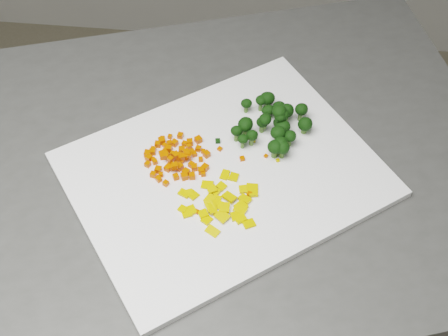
# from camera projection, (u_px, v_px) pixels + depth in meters

# --- Properties ---
(counter_block) EXTENTS (1.17, 0.98, 0.90)m
(counter_block) POSITION_uv_depth(u_px,v_px,m) (200.00, 294.00, 1.35)
(counter_block) COLOR #424340
(counter_block) RESTS_ON ground
(cutting_board) EXTENTS (0.58, 0.56, 0.01)m
(cutting_board) POSITION_uv_depth(u_px,v_px,m) (224.00, 174.00, 0.97)
(cutting_board) COLOR white
(cutting_board) RESTS_ON counter_block
(carrot_pile) EXTENTS (0.10, 0.10, 0.03)m
(carrot_pile) POSITION_uv_depth(u_px,v_px,m) (178.00, 155.00, 0.97)
(carrot_pile) COLOR #D54202
(carrot_pile) RESTS_ON cutting_board
(pepper_pile) EXTENTS (0.12, 0.12, 0.02)m
(pepper_pile) POSITION_uv_depth(u_px,v_px,m) (221.00, 201.00, 0.93)
(pepper_pile) COLOR #DDAC0B
(pepper_pile) RESTS_ON cutting_board
(broccoli_pile) EXTENTS (0.12, 0.12, 0.06)m
(broccoli_pile) POSITION_uv_depth(u_px,v_px,m) (270.00, 120.00, 1.00)
(broccoli_pile) COLOR black
(broccoli_pile) RESTS_ON cutting_board
(carrot_cube_0) EXTENTS (0.01, 0.01, 0.01)m
(carrot_cube_0) POSITION_uv_depth(u_px,v_px,m) (181.00, 161.00, 0.98)
(carrot_cube_0) COLOR #D54202
(carrot_cube_0) RESTS_ON carrot_pile
(carrot_cube_1) EXTENTS (0.01, 0.01, 0.01)m
(carrot_cube_1) POSITION_uv_depth(u_px,v_px,m) (162.00, 141.00, 1.00)
(carrot_cube_1) COLOR #D54202
(carrot_cube_1) RESTS_ON carrot_pile
(carrot_cube_2) EXTENTS (0.01, 0.01, 0.01)m
(carrot_cube_2) POSITION_uv_depth(u_px,v_px,m) (184.00, 176.00, 0.96)
(carrot_cube_2) COLOR #D54202
(carrot_cube_2) RESTS_ON carrot_pile
(carrot_cube_3) EXTENTS (0.01, 0.01, 0.01)m
(carrot_cube_3) POSITION_uv_depth(u_px,v_px,m) (175.00, 166.00, 0.96)
(carrot_cube_3) COLOR #D54202
(carrot_cube_3) RESTS_ON carrot_pile
(carrot_cube_4) EXTENTS (0.01, 0.01, 0.01)m
(carrot_cube_4) POSITION_uv_depth(u_px,v_px,m) (177.00, 158.00, 0.98)
(carrot_cube_4) COLOR #D54202
(carrot_cube_4) RESTS_ON carrot_pile
(carrot_cube_5) EXTENTS (0.01, 0.01, 0.01)m
(carrot_cube_5) POSITION_uv_depth(u_px,v_px,m) (189.00, 156.00, 0.98)
(carrot_cube_5) COLOR #D54202
(carrot_cube_5) RESTS_ON carrot_pile
(carrot_cube_6) EXTENTS (0.01, 0.01, 0.01)m
(carrot_cube_6) POSITION_uv_depth(u_px,v_px,m) (163.00, 156.00, 0.98)
(carrot_cube_6) COLOR #D54202
(carrot_cube_6) RESTS_ON carrot_pile
(carrot_cube_7) EXTENTS (0.01, 0.01, 0.01)m
(carrot_cube_7) POSITION_uv_depth(u_px,v_px,m) (148.00, 164.00, 0.97)
(carrot_cube_7) COLOR #D54202
(carrot_cube_7) RESTS_ON carrot_pile
(carrot_cube_8) EXTENTS (0.01, 0.01, 0.01)m
(carrot_cube_8) POSITION_uv_depth(u_px,v_px,m) (192.00, 152.00, 0.99)
(carrot_cube_8) COLOR #D54202
(carrot_cube_8) RESTS_ON carrot_pile
(carrot_cube_9) EXTENTS (0.01, 0.01, 0.01)m
(carrot_cube_9) POSITION_uv_depth(u_px,v_px,m) (152.00, 152.00, 0.99)
(carrot_cube_9) COLOR #D54202
(carrot_cube_9) RESTS_ON carrot_pile
(carrot_cube_10) EXTENTS (0.01, 0.01, 0.01)m
(carrot_cube_10) POSITION_uv_depth(u_px,v_px,m) (185.00, 144.00, 1.00)
(carrot_cube_10) COLOR #D54202
(carrot_cube_10) RESTS_ON carrot_pile
(carrot_cube_11) EXTENTS (0.01, 0.01, 0.01)m
(carrot_cube_11) POSITION_uv_depth(u_px,v_px,m) (198.00, 149.00, 0.99)
(carrot_cube_11) COLOR #D54202
(carrot_cube_11) RESTS_ON carrot_pile
(carrot_cube_12) EXTENTS (0.01, 0.01, 0.01)m
(carrot_cube_12) POSITION_uv_depth(u_px,v_px,m) (201.00, 171.00, 0.97)
(carrot_cube_12) COLOR #D54202
(carrot_cube_12) RESTS_ON carrot_pile
(carrot_cube_13) EXTENTS (0.01, 0.01, 0.01)m
(carrot_cube_13) POSITION_uv_depth(u_px,v_px,m) (172.00, 167.00, 0.96)
(carrot_cube_13) COLOR #D54202
(carrot_cube_13) RESTS_ON carrot_pile
(carrot_cube_14) EXTENTS (0.01, 0.01, 0.01)m
(carrot_cube_14) POSITION_uv_depth(u_px,v_px,m) (179.00, 167.00, 0.97)
(carrot_cube_14) COLOR #D54202
(carrot_cube_14) RESTS_ON carrot_pile
(carrot_cube_15) EXTENTS (0.01, 0.01, 0.01)m
(carrot_cube_15) POSITION_uv_depth(u_px,v_px,m) (168.00, 168.00, 0.97)
(carrot_cube_15) COLOR #D54202
(carrot_cube_15) RESTS_ON carrot_pile
(carrot_cube_16) EXTENTS (0.01, 0.01, 0.01)m
(carrot_cube_16) POSITION_uv_depth(u_px,v_px,m) (186.00, 172.00, 0.96)
(carrot_cube_16) COLOR #D54202
(carrot_cube_16) RESTS_ON carrot_pile
(carrot_cube_17) EXTENTS (0.01, 0.01, 0.01)m
(carrot_cube_17) POSITION_uv_depth(u_px,v_px,m) (158.00, 170.00, 0.97)
(carrot_cube_17) COLOR #D54202
(carrot_cube_17) RESTS_ON carrot_pile
(carrot_cube_18) EXTENTS (0.01, 0.01, 0.01)m
(carrot_cube_18) POSITION_uv_depth(u_px,v_px,m) (194.00, 154.00, 0.99)
(carrot_cube_18) COLOR #D54202
(carrot_cube_18) RESTS_ON carrot_pile
(carrot_cube_19) EXTENTS (0.01, 0.01, 0.01)m
(carrot_cube_19) POSITION_uv_depth(u_px,v_px,m) (178.00, 155.00, 0.97)
(carrot_cube_19) COLOR #D54202
(carrot_cube_19) RESTS_ON carrot_pile
(carrot_cube_20) EXTENTS (0.01, 0.01, 0.01)m
(carrot_cube_20) POSITION_uv_depth(u_px,v_px,m) (186.00, 152.00, 0.98)
(carrot_cube_20) COLOR #D54202
(carrot_cube_20) RESTS_ON carrot_pile
(carrot_cube_21) EXTENTS (0.01, 0.01, 0.01)m
(carrot_cube_21) POSITION_uv_depth(u_px,v_px,m) (203.00, 174.00, 0.96)
(carrot_cube_21) COLOR #D54202
(carrot_cube_21) RESTS_ON carrot_pile
(carrot_cube_22) EXTENTS (0.01, 0.01, 0.01)m
(carrot_cube_22) POSITION_uv_depth(u_px,v_px,m) (189.00, 146.00, 1.00)
(carrot_cube_22) COLOR #D54202
(carrot_cube_22) RESTS_ON carrot_pile
(carrot_cube_23) EXTENTS (0.01, 0.01, 0.01)m
(carrot_cube_23) POSITION_uv_depth(u_px,v_px,m) (205.00, 167.00, 0.97)
(carrot_cube_23) COLOR #D54202
(carrot_cube_23) RESTS_ON carrot_pile
(carrot_cube_24) EXTENTS (0.01, 0.01, 0.01)m
(carrot_cube_24) POSITION_uv_depth(u_px,v_px,m) (176.00, 155.00, 0.97)
(carrot_cube_24) COLOR #D54202
(carrot_cube_24) RESTS_ON carrot_pile
(carrot_cube_25) EXTENTS (0.01, 0.01, 0.01)m
(carrot_cube_25) POSITION_uv_depth(u_px,v_px,m) (198.00, 140.00, 1.00)
(carrot_cube_25) COLOR #D54202
(carrot_cube_25) RESTS_ON carrot_pile
(carrot_cube_26) EXTENTS (0.01, 0.01, 0.01)m
(carrot_cube_26) POSITION_uv_depth(u_px,v_px,m) (158.00, 144.00, 1.00)
(carrot_cube_26) COLOR #D54202
(carrot_cube_26) RESTS_ON carrot_pile
(carrot_cube_27) EXTENTS (0.01, 0.01, 0.01)m
(carrot_cube_27) POSITION_uv_depth(u_px,v_px,m) (192.00, 176.00, 0.96)
(carrot_cube_27) COLOR #D54202
(carrot_cube_27) RESTS_ON carrot_pile
(carrot_cube_28) EXTENTS (0.01, 0.01, 0.01)m
(carrot_cube_28) POSITION_uv_depth(u_px,v_px,m) (172.00, 157.00, 0.98)
(carrot_cube_28) COLOR #D54202
(carrot_cube_28) RESTS_ON carrot_pile
(carrot_cube_29) EXTENTS (0.01, 0.01, 0.01)m
(carrot_cube_29) POSITION_uv_depth(u_px,v_px,m) (162.00, 154.00, 0.99)
(carrot_cube_29) COLOR #D54202
(carrot_cube_29) RESTS_ON carrot_pile
(carrot_cube_30) EXTENTS (0.01, 0.01, 0.01)m
(carrot_cube_30) POSITION_uv_depth(u_px,v_px,m) (149.00, 158.00, 0.98)
(carrot_cube_30) COLOR #D54202
(carrot_cube_30) RESTS_ON carrot_pile
(carrot_cube_31) EXTENTS (0.01, 0.01, 0.01)m
(carrot_cube_31) POSITION_uv_depth(u_px,v_px,m) (170.00, 137.00, 1.01)
(carrot_cube_31) COLOR #D54202
(carrot_cube_31) RESTS_ON carrot_pile
(carrot_cube_32) EXTENTS (0.01, 0.01, 0.01)m
(carrot_cube_32) POSITION_uv_depth(u_px,v_px,m) (162.00, 139.00, 1.01)
(carrot_cube_32) COLOR #D54202
(carrot_cube_32) RESTS_ON carrot_pile
(carrot_cube_33) EXTENTS (0.01, 0.01, 0.01)m
(carrot_cube_33) POSITION_uv_depth(u_px,v_px,m) (148.00, 154.00, 0.99)
(carrot_cube_33) COLOR #D54202
(carrot_cube_33) RESTS_ON carrot_pile
(carrot_cube_34) EXTENTS (0.01, 0.01, 0.01)m
(carrot_cube_34) POSITION_uv_depth(u_px,v_px,m) (187.00, 156.00, 0.98)
(carrot_cube_34) COLOR #D54202
(carrot_cube_34) RESTS_ON carrot_pile
(carrot_cube_35) EXTENTS (0.01, 0.01, 0.01)m
(carrot_cube_35) POSITION_uv_depth(u_px,v_px,m) (159.00, 179.00, 0.96)
(carrot_cube_35) COLOR #D54202
(carrot_cube_35) RESTS_ON carrot_pile
(carrot_cube_36) EXTENTS (0.01, 0.01, 0.01)m
(carrot_cube_36) POSITION_uv_depth(u_px,v_px,m) (161.00, 175.00, 0.96)
(carrot_cube_36) COLOR #D54202
(carrot_cube_36) RESTS_ON carrot_pile
(carrot_cube_37) EXTENTS (0.01, 0.01, 0.01)m
(carrot_cube_37) POSITION_uv_depth(u_px,v_px,m) (172.00, 166.00, 0.97)
(carrot_cube_37) COLOR #D54202
(carrot_cube_37) RESTS_ON carrot_pile
(carrot_cube_38) EXTENTS (0.01, 0.01, 0.01)m
(carrot_cube_38) POSITION_uv_depth(u_px,v_px,m) (191.00, 165.00, 0.97)
(carrot_cube_38) COLOR #D54202
(carrot_cube_38) RESTS_ON carrot_pile
(carrot_cube_39) EXTENTS (0.01, 0.01, 0.01)m
(carrot_cube_39) POSITION_uv_depth(u_px,v_px,m) (176.00, 177.00, 0.96)
(carrot_cube_39) COLOR #D54202
(carrot_cube_39) RESTS_ON carrot_pile
(carrot_cube_40) EXTENTS (0.01, 0.01, 0.01)m
(carrot_cube_40) POSITION_uv_depth(u_px,v_px,m) (170.00, 159.00, 0.97)
(carrot_cube_40) COLOR #D54202
(carrot_cube_40) RESTS_ON carrot_pile
(carrot_cube_41) EXTENTS (0.01, 0.01, 0.01)m
(carrot_cube_41) POSITION_uv_depth(u_px,v_px,m) (153.00, 150.00, 0.99)
(carrot_cube_41) COLOR #D54202
(carrot_cube_41) RESTS_ON carrot_pile
(carrot_cube_42) EXTENTS (0.01, 0.01, 0.01)m
(carrot_cube_42) POSITION_uv_depth(u_px,v_px,m) (169.00, 149.00, 0.99)
(carrot_cube_42) COLOR #D54202
(carrot_cube_42) RESTS_ON carrot_pile
(carrot_cube_43) EXTENTS (0.01, 0.01, 0.01)m
(carrot_cube_43) POSITION_uv_depth(u_px,v_px,m) (171.00, 164.00, 0.97)
(carrot_cube_43) COLOR #D54202
(carrot_cube_43) RESTS_ON carrot_pile
(carrot_cube_44) EXTENTS (0.01, 0.01, 0.01)m
(carrot_cube_44) POSITION_uv_depth(u_px,v_px,m) (187.00, 154.00, 0.98)
(carrot_cube_44) COLOR #D54202
(carrot_cube_44) RESTS_ON carrot_pile
(carrot_cube_45) EXTENTS (0.01, 0.01, 0.01)m
(carrot_cube_45) POSITION_uv_depth(u_px,v_px,m) (207.00, 154.00, 0.99)
(carrot_cube_45) COLOR #D54202
(carrot_cube_45) RESTS_ON carrot_pile
(carrot_cube_46) EXTENTS (0.01, 0.01, 0.01)m
(carrot_cube_46) POSITION_uv_depth(u_px,v_px,m) (158.00, 178.00, 0.96)
(carrot_cube_46) COLOR #D54202
(carrot_cube_46) RESTS_ON carrot_pile
(carrot_cube_47) EXTENTS (0.01, 0.01, 0.01)m
(carrot_cube_47) POSITION_uv_depth(u_px,v_px,m) (165.00, 146.00, 1.00)
(carrot_cube_47) COLOR #D54202
(carrot_cube_47) RESTS_ON carrot_pile
(carrot_cube_48) EXTENTS (0.01, 0.01, 0.01)m
(carrot_cube_48) POSITION_uv_depth(u_px,v_px,m) (166.00, 153.00, 0.98)
(carrot_cube_48) COLOR #D54202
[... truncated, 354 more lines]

